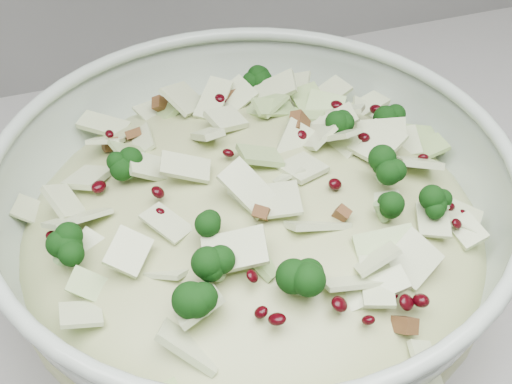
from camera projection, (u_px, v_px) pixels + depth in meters
counter at (466, 383)px, 1.05m from camera, size 3.60×0.60×0.90m
mixing_bowl at (253, 236)px, 0.54m from camera, size 0.48×0.48×0.15m
salad at (253, 213)px, 0.52m from camera, size 0.41×0.41×0.15m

